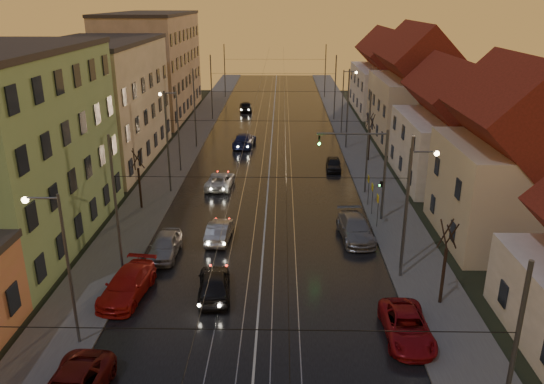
# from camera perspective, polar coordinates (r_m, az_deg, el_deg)

# --- Properties ---
(ground) EXTENTS (160.00, 160.00, 0.00)m
(ground) POSITION_cam_1_polar(r_m,az_deg,el_deg) (25.83, -1.99, -18.85)
(ground) COLOR black
(ground) RESTS_ON ground
(road) EXTENTS (16.00, 120.00, 0.04)m
(road) POSITION_cam_1_polar(r_m,az_deg,el_deg) (62.21, -0.09, 5.01)
(road) COLOR black
(road) RESTS_ON ground
(sidewalk_left) EXTENTS (4.00, 120.00, 0.15)m
(sidewalk_left) POSITION_cam_1_polar(r_m,az_deg,el_deg) (63.19, -9.23, 5.04)
(sidewalk_left) COLOR #4C4C4C
(sidewalk_left) RESTS_ON ground
(sidewalk_right) EXTENTS (4.00, 120.00, 0.15)m
(sidewalk_right) POSITION_cam_1_polar(r_m,az_deg,el_deg) (62.80, 9.10, 4.95)
(sidewalk_right) COLOR #4C4C4C
(sidewalk_right) RESTS_ON ground
(tram_rail_0) EXTENTS (0.06, 120.00, 0.03)m
(tram_rail_0) POSITION_cam_1_polar(r_m,az_deg,el_deg) (62.29, -2.13, 5.05)
(tram_rail_0) COLOR gray
(tram_rail_0) RESTS_ON road
(tram_rail_1) EXTENTS (0.06, 120.00, 0.03)m
(tram_rail_1) POSITION_cam_1_polar(r_m,az_deg,el_deg) (62.23, -0.81, 5.04)
(tram_rail_1) COLOR gray
(tram_rail_1) RESTS_ON road
(tram_rail_2) EXTENTS (0.06, 120.00, 0.03)m
(tram_rail_2) POSITION_cam_1_polar(r_m,az_deg,el_deg) (62.19, 0.62, 5.04)
(tram_rail_2) COLOR gray
(tram_rail_2) RESTS_ON road
(tram_rail_3) EXTENTS (0.06, 120.00, 0.03)m
(tram_rail_3) POSITION_cam_1_polar(r_m,az_deg,el_deg) (62.20, 1.94, 5.03)
(tram_rail_3) COLOR gray
(tram_rail_3) RESTS_ON road
(apartment_left_1) EXTENTS (10.00, 18.00, 13.00)m
(apartment_left_1) POSITION_cam_1_polar(r_m,az_deg,el_deg) (40.06, -26.90, 3.84)
(apartment_left_1) COLOR #719B62
(apartment_left_1) RESTS_ON ground
(apartment_left_2) EXTENTS (10.00, 20.00, 12.00)m
(apartment_left_2) POSITION_cam_1_polar(r_m,az_deg,el_deg) (58.11, -17.97, 9.01)
(apartment_left_2) COLOR #B1A789
(apartment_left_2) RESTS_ON ground
(apartment_left_3) EXTENTS (10.00, 24.00, 14.00)m
(apartment_left_3) POSITION_cam_1_polar(r_m,az_deg,el_deg) (80.79, -12.67, 13.08)
(apartment_left_3) COLOR #8C765A
(apartment_left_3) RESTS_ON ground
(house_right_1) EXTENTS (8.67, 10.20, 10.80)m
(house_right_1) POSITION_cam_1_polar(r_m,az_deg,el_deg) (39.92, 24.33, 2.61)
(house_right_1) COLOR beige
(house_right_1) RESTS_ON ground
(house_right_2) EXTENTS (9.18, 12.24, 9.20)m
(house_right_2) POSITION_cam_1_polar(r_m,az_deg,el_deg) (51.89, 18.85, 6.12)
(house_right_2) COLOR beige
(house_right_2) RESTS_ON ground
(house_right_3) EXTENTS (9.18, 14.28, 11.50)m
(house_right_3) POSITION_cam_1_polar(r_m,az_deg,el_deg) (65.83, 15.17, 10.31)
(house_right_3) COLOR beige
(house_right_3) RESTS_ON ground
(house_right_4) EXTENTS (9.18, 16.32, 10.00)m
(house_right_4) POSITION_cam_1_polar(r_m,az_deg,el_deg) (83.33, 12.24, 11.96)
(house_right_4) COLOR beige
(house_right_4) RESTS_ON ground
(catenary_pole_l_1) EXTENTS (0.16, 0.16, 9.00)m
(catenary_pole_l_1) POSITION_cam_1_polar(r_m,az_deg,el_deg) (32.84, -16.42, -1.69)
(catenary_pole_l_1) COLOR #595B60
(catenary_pole_l_1) RESTS_ON ground
(catenary_pole_r_1) EXTENTS (0.16, 0.16, 9.00)m
(catenary_pole_r_1) POSITION_cam_1_polar(r_m,az_deg,el_deg) (32.19, 14.25, -1.92)
(catenary_pole_r_1) COLOR #595B60
(catenary_pole_r_1) RESTS_ON ground
(catenary_pole_l_2) EXTENTS (0.16, 0.16, 9.00)m
(catenary_pole_l_2) POSITION_cam_1_polar(r_m,az_deg,el_deg) (46.63, -11.17, 5.16)
(catenary_pole_l_2) COLOR #595B60
(catenary_pole_l_2) RESTS_ON ground
(catenary_pole_r_2) EXTENTS (0.16, 0.16, 9.00)m
(catenary_pole_r_2) POSITION_cam_1_polar(r_m,az_deg,el_deg) (46.18, 10.27, 5.07)
(catenary_pole_r_2) COLOR #595B60
(catenary_pole_r_2) RESTS_ON ground
(catenary_pole_l_3) EXTENTS (0.16, 0.16, 9.00)m
(catenary_pole_l_3) POSITION_cam_1_polar(r_m,az_deg,el_deg) (61.00, -8.32, 8.82)
(catenary_pole_l_3) COLOR #595B60
(catenary_pole_l_3) RESTS_ON ground
(catenary_pole_r_3) EXTENTS (0.16, 0.16, 9.00)m
(catenary_pole_r_3) POSITION_cam_1_polar(r_m,az_deg,el_deg) (60.66, 8.13, 8.76)
(catenary_pole_r_3) COLOR #595B60
(catenary_pole_r_3) RESTS_ON ground
(catenary_pole_l_4) EXTENTS (0.16, 0.16, 9.00)m
(catenary_pole_l_4) POSITION_cam_1_polar(r_m,az_deg,el_deg) (75.62, -6.53, 11.06)
(catenary_pole_l_4) COLOR #595B60
(catenary_pole_l_4) RESTS_ON ground
(catenary_pole_r_4) EXTENTS (0.16, 0.16, 9.00)m
(catenary_pole_r_4) POSITION_cam_1_polar(r_m,az_deg,el_deg) (75.34, 6.80, 11.02)
(catenary_pole_r_4) COLOR #595B60
(catenary_pole_r_4) RESTS_ON ground
(catenary_pole_l_5) EXTENTS (0.16, 0.16, 9.00)m
(catenary_pole_l_5) POSITION_cam_1_polar(r_m,az_deg,el_deg) (93.31, -5.11, 12.82)
(catenary_pole_l_5) COLOR #595B60
(catenary_pole_l_5) RESTS_ON ground
(catenary_pole_r_5) EXTENTS (0.16, 0.16, 9.00)m
(catenary_pole_r_5) POSITION_cam_1_polar(r_m,az_deg,el_deg) (93.09, 5.75, 12.78)
(catenary_pole_r_5) COLOR #595B60
(catenary_pole_r_5) RESTS_ON ground
(street_lamp_0) EXTENTS (1.75, 0.32, 8.00)m
(street_lamp_0) POSITION_cam_1_polar(r_m,az_deg,el_deg) (26.87, -21.80, -6.44)
(street_lamp_0) COLOR #595B60
(street_lamp_0) RESTS_ON ground
(street_lamp_1) EXTENTS (1.75, 0.32, 8.00)m
(street_lamp_1) POSITION_cam_1_polar(r_m,az_deg,el_deg) (33.08, 14.79, -0.65)
(street_lamp_1) COLOR #595B60
(street_lamp_1) RESTS_ON ground
(street_lamp_2) EXTENTS (1.75, 0.32, 8.00)m
(street_lamp_2) POSITION_cam_1_polar(r_m,az_deg,el_deg) (52.35, -10.42, 7.26)
(street_lamp_2) COLOR #595B60
(street_lamp_2) RESTS_ON ground
(street_lamp_3) EXTENTS (1.75, 0.32, 8.00)m
(street_lamp_3) POSITION_cam_1_polar(r_m,az_deg,el_deg) (67.48, 7.89, 10.25)
(street_lamp_3) COLOR #595B60
(street_lamp_3) RESTS_ON ground
(traffic_light_mast) EXTENTS (5.30, 0.32, 7.20)m
(traffic_light_mast) POSITION_cam_1_polar(r_m,az_deg,el_deg) (40.36, 10.69, 3.00)
(traffic_light_mast) COLOR #595B60
(traffic_light_mast) RESTS_ON ground
(bare_tree_0) EXTENTS (1.09, 1.09, 5.11)m
(bare_tree_0) POSITION_cam_1_polar(r_m,az_deg,el_deg) (43.86, -14.08, 1.22)
(bare_tree_0) COLOR black
(bare_tree_0) RESTS_ON ground
(bare_tree_1) EXTENTS (1.09, 1.09, 5.11)m
(bare_tree_1) POSITION_cam_1_polar(r_m,az_deg,el_deg) (30.80, 18.06, -7.49)
(bare_tree_1) COLOR black
(bare_tree_1) RESTS_ON ground
(bare_tree_2) EXTENTS (1.09, 1.09, 5.11)m
(bare_tree_2) POSITION_cam_1_polar(r_m,az_deg,el_deg) (56.52, 10.44, 5.70)
(bare_tree_2) COLOR black
(bare_tree_2) RESTS_ON ground
(driving_car_0) EXTENTS (2.26, 4.68, 1.54)m
(driving_car_0) POSITION_cam_1_polar(r_m,az_deg,el_deg) (31.21, -6.25, -9.73)
(driving_car_0) COLOR black
(driving_car_0) RESTS_ON ground
(driving_car_1) EXTENTS (1.74, 4.36, 1.41)m
(driving_car_1) POSITION_cam_1_polar(r_m,az_deg,el_deg) (37.92, -5.67, -4.17)
(driving_car_1) COLOR gray
(driving_car_1) RESTS_ON ground
(driving_car_2) EXTENTS (2.54, 4.94, 1.33)m
(driving_car_2) POSITION_cam_1_polar(r_m,az_deg,el_deg) (48.39, -5.60, 1.25)
(driving_car_2) COLOR #B8B8B8
(driving_car_2) RESTS_ON ground
(driving_car_3) EXTENTS (2.71, 5.61, 1.57)m
(driving_car_3) POSITION_cam_1_polar(r_m,az_deg,el_deg) (61.81, -3.00, 5.62)
(driving_car_3) COLOR #191F4C
(driving_car_3) RESTS_ON ground
(driving_car_4) EXTENTS (2.24, 4.71, 1.56)m
(driving_car_4) POSITION_cam_1_polar(r_m,az_deg,el_deg) (81.81, -2.84, 9.20)
(driving_car_4) COLOR black
(driving_car_4) RESTS_ON ground
(parked_left_2) EXTENTS (2.74, 5.42, 1.51)m
(parked_left_2) POSITION_cam_1_polar(r_m,az_deg,el_deg) (31.99, -15.30, -9.62)
(parked_left_2) COLOR #A81510
(parked_left_2) RESTS_ON ground
(parked_left_3) EXTENTS (1.83, 4.47, 1.52)m
(parked_left_3) POSITION_cam_1_polar(r_m,az_deg,el_deg) (36.19, -11.45, -5.64)
(parked_left_3) COLOR gray
(parked_left_3) RESTS_ON ground
(parked_right_0) EXTENTS (2.24, 4.85, 1.35)m
(parked_right_0) POSITION_cam_1_polar(r_m,az_deg,el_deg) (28.39, 14.29, -13.84)
(parked_right_0) COLOR maroon
(parked_right_0) RESTS_ON ground
(parked_right_1) EXTENTS (2.54, 5.46, 1.54)m
(parked_right_1) POSITION_cam_1_polar(r_m,az_deg,el_deg) (38.42, 8.97, -3.89)
(parked_right_1) COLOR gray
(parked_right_1) RESTS_ON ground
(parked_right_2) EXTENTS (1.66, 3.72, 1.24)m
(parked_right_2) POSITION_cam_1_polar(r_m,az_deg,el_deg) (53.48, 6.63, 3.00)
(parked_right_2) COLOR black
(parked_right_2) RESTS_ON ground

